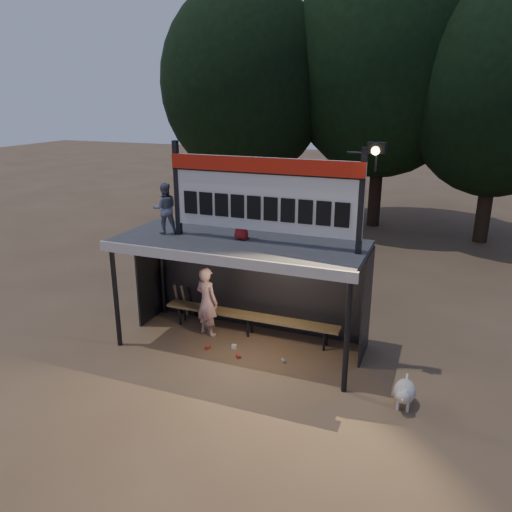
{
  "coord_description": "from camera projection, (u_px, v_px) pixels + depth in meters",
  "views": [
    {
      "loc": [
        3.76,
        -8.72,
        5.05
      ],
      "look_at": [
        0.2,
        0.4,
        1.9
      ],
      "focal_mm": 35.0,
      "sensor_mm": 36.0,
      "label": 1
    }
  ],
  "objects": [
    {
      "name": "litter",
      "position": [
        232.0,
        346.0,
        10.49
      ],
      "size": [
        2.3,
        1.27,
        0.08
      ],
      "color": "#B5331F",
      "rests_on": "ground"
    },
    {
      "name": "player",
      "position": [
        207.0,
        302.0,
        10.85
      ],
      "size": [
        0.65,
        0.53,
        1.56
      ],
      "primitive_type": "imported",
      "rotation": [
        0.0,
        0.0,
        2.84
      ],
      "color": "white",
      "rests_on": "ground"
    },
    {
      "name": "dog",
      "position": [
        405.0,
        392.0,
        8.42
      ],
      "size": [
        0.36,
        0.81,
        0.49
      ],
      "color": "beige",
      "rests_on": "ground"
    },
    {
      "name": "bats",
      "position": [
        185.0,
        301.0,
        11.79
      ],
      "size": [
        0.48,
        0.33,
        0.84
      ],
      "color": "olive",
      "rests_on": "ground"
    },
    {
      "name": "child_a",
      "position": [
        165.0,
        208.0,
        10.24
      ],
      "size": [
        0.65,
        0.62,
        1.05
      ],
      "primitive_type": "imported",
      "rotation": [
        0.0,
        0.0,
        3.73
      ],
      "color": "slate",
      "rests_on": "dugout_shelter"
    },
    {
      "name": "child_b",
      "position": [
        242.0,
        219.0,
        9.83
      ],
      "size": [
        0.47,
        0.39,
        0.83
      ],
      "primitive_type": "imported",
      "rotation": [
        0.0,
        0.0,
        2.77
      ],
      "color": "maroon",
      "rests_on": "dugout_shelter"
    },
    {
      "name": "tree_left",
      "position": [
        245.0,
        83.0,
        19.15
      ],
      "size": [
        6.46,
        6.46,
        9.27
      ],
      "color": "black",
      "rests_on": "ground"
    },
    {
      "name": "tree_mid",
      "position": [
        384.0,
        64.0,
        18.54
      ],
      "size": [
        7.22,
        7.22,
        10.36
      ],
      "color": "black",
      "rests_on": "ground"
    },
    {
      "name": "tree_right",
      "position": [
        501.0,
        92.0,
        16.57
      ],
      "size": [
        6.08,
        6.08,
        8.72
      ],
      "color": "#2F2215",
      "rests_on": "ground"
    },
    {
      "name": "dugout_shelter",
      "position": [
        244.0,
        260.0,
        10.23
      ],
      "size": [
        5.1,
        2.08,
        2.32
      ],
      "color": "#37383A",
      "rests_on": "ground"
    },
    {
      "name": "scoreboard_assembly",
      "position": [
        266.0,
        192.0,
        9.36
      ],
      "size": [
        4.1,
        0.27,
        1.99
      ],
      "color": "black",
      "rests_on": "dugout_shelter"
    },
    {
      "name": "ground",
      "position": [
        240.0,
        345.0,
        10.58
      ],
      "size": [
        80.0,
        80.0,
        0.0
      ],
      "primitive_type": "plane",
      "color": "brown",
      "rests_on": "ground"
    },
    {
      "name": "bench",
      "position": [
        250.0,
        317.0,
        10.93
      ],
      "size": [
        4.0,
        0.35,
        0.48
      ],
      "color": "olive",
      "rests_on": "ground"
    }
  ]
}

